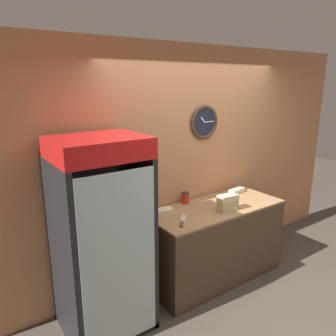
{
  "coord_description": "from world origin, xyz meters",
  "views": [
    {
      "loc": [
        -2.47,
        -1.68,
        2.29
      ],
      "look_at": [
        -0.65,
        0.92,
        1.45
      ],
      "focal_mm": 35.0,
      "sensor_mm": 36.0,
      "label": 1
    }
  ],
  "objects_px": {
    "beverage_cooler": "(99,225)",
    "sandwich_flat_left": "(164,211)",
    "sandwich_stack_middle": "(228,203)",
    "sandwich_stack_bottom": "(227,208)",
    "chefs_knife": "(182,222)",
    "sandwich_stack_top": "(228,198)",
    "sandwich_flat_right": "(237,191)",
    "condiment_jar": "(185,198)"
  },
  "relations": [
    {
      "from": "sandwich_stack_middle",
      "to": "condiment_jar",
      "type": "distance_m",
      "value": 0.51
    },
    {
      "from": "sandwich_stack_bottom",
      "to": "sandwich_flat_right",
      "type": "distance_m",
      "value": 0.64
    },
    {
      "from": "sandwich_flat_left",
      "to": "sandwich_stack_bottom",
      "type": "bearing_deg",
      "value": -26.98
    },
    {
      "from": "chefs_knife",
      "to": "sandwich_stack_middle",
      "type": "bearing_deg",
      "value": -2.59
    },
    {
      "from": "sandwich_stack_middle",
      "to": "sandwich_stack_bottom",
      "type": "bearing_deg",
      "value": 0.0
    },
    {
      "from": "sandwich_stack_bottom",
      "to": "chefs_knife",
      "type": "relative_size",
      "value": 0.89
    },
    {
      "from": "sandwich_flat_left",
      "to": "condiment_jar",
      "type": "bearing_deg",
      "value": 18.44
    },
    {
      "from": "sandwich_flat_left",
      "to": "condiment_jar",
      "type": "relative_size",
      "value": 1.58
    },
    {
      "from": "sandwich_flat_left",
      "to": "condiment_jar",
      "type": "height_order",
      "value": "condiment_jar"
    },
    {
      "from": "sandwich_flat_left",
      "to": "chefs_knife",
      "type": "xyz_separation_m",
      "value": [
        0.02,
        -0.29,
        -0.02
      ]
    },
    {
      "from": "sandwich_flat_right",
      "to": "chefs_knife",
      "type": "xyz_separation_m",
      "value": [
        -1.14,
        -0.34,
        -0.02
      ]
    },
    {
      "from": "beverage_cooler",
      "to": "sandwich_stack_middle",
      "type": "xyz_separation_m",
      "value": [
        1.43,
        -0.21,
        -0.03
      ]
    },
    {
      "from": "sandwich_stack_middle",
      "to": "sandwich_flat_left",
      "type": "height_order",
      "value": "sandwich_stack_middle"
    },
    {
      "from": "chefs_knife",
      "to": "sandwich_flat_left",
      "type": "bearing_deg",
      "value": 94.67
    },
    {
      "from": "sandwich_flat_left",
      "to": "sandwich_flat_right",
      "type": "relative_size",
      "value": 0.88
    },
    {
      "from": "condiment_jar",
      "to": "chefs_knife",
      "type": "bearing_deg",
      "value": -130.99
    },
    {
      "from": "sandwich_flat_right",
      "to": "beverage_cooler",
      "type": "bearing_deg",
      "value": -175.61
    },
    {
      "from": "condiment_jar",
      "to": "beverage_cooler",
      "type": "bearing_deg",
      "value": -168.54
    },
    {
      "from": "sandwich_flat_left",
      "to": "sandwich_flat_right",
      "type": "xyz_separation_m",
      "value": [
        1.16,
        0.04,
        -0.0
      ]
    },
    {
      "from": "beverage_cooler",
      "to": "sandwich_flat_left",
      "type": "xyz_separation_m",
      "value": [
        0.79,
        0.11,
        -0.09
      ]
    },
    {
      "from": "beverage_cooler",
      "to": "sandwich_flat_right",
      "type": "relative_size",
      "value": 7.69
    },
    {
      "from": "beverage_cooler",
      "to": "sandwich_stack_top",
      "type": "bearing_deg",
      "value": -8.49
    },
    {
      "from": "sandwich_stack_middle",
      "to": "sandwich_stack_top",
      "type": "relative_size",
      "value": 0.99
    },
    {
      "from": "beverage_cooler",
      "to": "chefs_knife",
      "type": "xyz_separation_m",
      "value": [
        0.82,
        -0.19,
        -0.11
      ]
    },
    {
      "from": "sandwich_stack_top",
      "to": "sandwich_flat_right",
      "type": "relative_size",
      "value": 0.98
    },
    {
      "from": "sandwich_stack_bottom",
      "to": "condiment_jar",
      "type": "distance_m",
      "value": 0.51
    },
    {
      "from": "sandwich_stack_top",
      "to": "chefs_knife",
      "type": "relative_size",
      "value": 0.92
    },
    {
      "from": "sandwich_flat_right",
      "to": "condiment_jar",
      "type": "height_order",
      "value": "condiment_jar"
    },
    {
      "from": "sandwich_stack_middle",
      "to": "chefs_knife",
      "type": "relative_size",
      "value": 0.92
    },
    {
      "from": "sandwich_stack_top",
      "to": "condiment_jar",
      "type": "relative_size",
      "value": 1.77
    },
    {
      "from": "sandwich_flat_right",
      "to": "chefs_knife",
      "type": "relative_size",
      "value": 0.94
    },
    {
      "from": "chefs_knife",
      "to": "sandwich_stack_bottom",
      "type": "bearing_deg",
      "value": -2.59
    },
    {
      "from": "sandwich_stack_bottom",
      "to": "sandwich_flat_left",
      "type": "xyz_separation_m",
      "value": [
        -0.63,
        0.32,
        -0.0
      ]
    },
    {
      "from": "sandwich_stack_middle",
      "to": "sandwich_stack_top",
      "type": "bearing_deg",
      "value": 0.0
    },
    {
      "from": "sandwich_stack_top",
      "to": "sandwich_flat_right",
      "type": "xyz_separation_m",
      "value": [
        0.53,
        0.36,
        -0.13
      ]
    },
    {
      "from": "sandwich_stack_middle",
      "to": "beverage_cooler",
      "type": "bearing_deg",
      "value": 171.51
    },
    {
      "from": "sandwich_stack_bottom",
      "to": "condiment_jar",
      "type": "height_order",
      "value": "condiment_jar"
    },
    {
      "from": "sandwich_stack_middle",
      "to": "condiment_jar",
      "type": "height_order",
      "value": "condiment_jar"
    },
    {
      "from": "beverage_cooler",
      "to": "chefs_knife",
      "type": "distance_m",
      "value": 0.84
    },
    {
      "from": "beverage_cooler",
      "to": "sandwich_flat_left",
      "type": "bearing_deg",
      "value": 7.84
    },
    {
      "from": "sandwich_stack_top",
      "to": "sandwich_flat_left",
      "type": "height_order",
      "value": "sandwich_stack_top"
    },
    {
      "from": "chefs_knife",
      "to": "beverage_cooler",
      "type": "bearing_deg",
      "value": 167.22
    }
  ]
}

